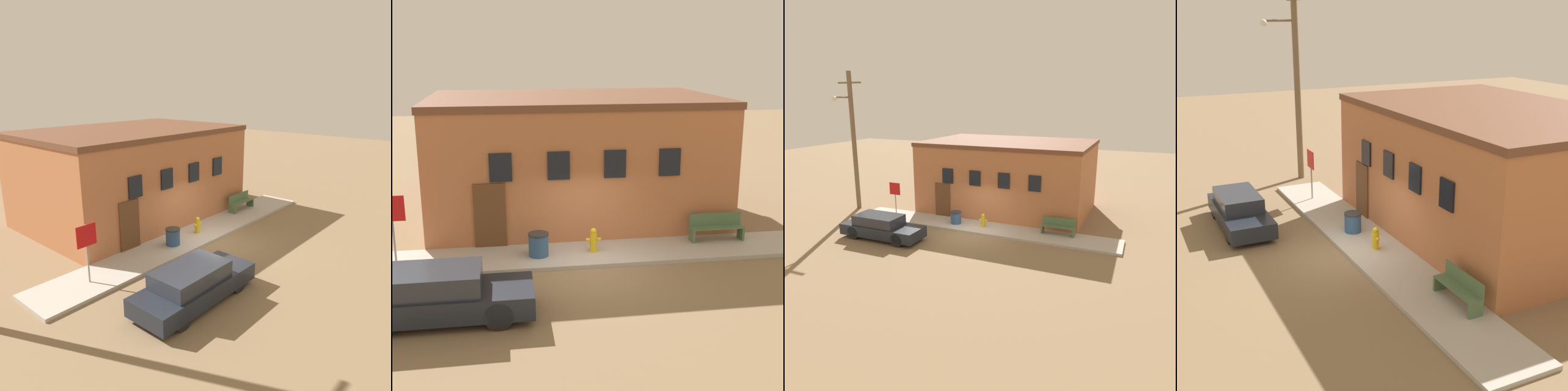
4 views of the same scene
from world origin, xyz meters
TOP-DOWN VIEW (x-y plane):
  - ground_plane at (0.00, 0.00)m, footprint 80.00×80.00m
  - sidewalk at (0.00, 1.03)m, footprint 15.62×2.05m
  - brick_building at (0.18, 5.46)m, footprint 10.45×6.94m
  - fire_hydrant at (0.24, 1.06)m, footprint 0.46×0.22m
  - stop_sign at (-5.66, 0.91)m, footprint 0.76×0.06m
  - bench at (4.43, 1.54)m, footprint 1.77×0.44m
  - trash_bin at (-1.47, 0.98)m, footprint 0.63×0.63m
  - parked_car at (-4.11, -2.49)m, footprint 4.45×1.61m

SIDE VIEW (x-z plane):
  - ground_plane at x=0.00m, z-range 0.00..0.00m
  - sidewalk at x=0.00m, z-range 0.00..0.13m
  - trash_bin at x=-1.47m, z-range 0.13..0.85m
  - fire_hydrant at x=0.24m, z-range 0.13..0.90m
  - bench at x=4.43m, z-range 0.13..1.01m
  - parked_car at x=-4.11m, z-range -0.02..1.26m
  - stop_sign at x=-5.66m, z-range 0.56..2.65m
  - brick_building at x=0.18m, z-range 0.00..4.60m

